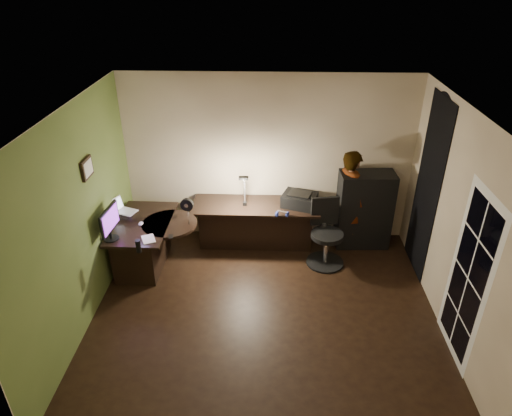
{
  "coord_description": "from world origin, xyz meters",
  "views": [
    {
      "loc": [
        0.05,
        -4.63,
        4.13
      ],
      "look_at": [
        -0.15,
        1.05,
        1.0
      ],
      "focal_mm": 32.0,
      "sensor_mm": 36.0,
      "label": 1
    }
  ],
  "objects_px": {
    "office_chair": "(327,235)",
    "person": "(350,199)",
    "desk_right": "(256,225)",
    "cabinet": "(364,210)",
    "monitor": "(109,228)",
    "desk_left": "(145,244)"
  },
  "relations": [
    {
      "from": "cabinet",
      "to": "monitor",
      "type": "relative_size",
      "value": 2.39
    },
    {
      "from": "monitor",
      "to": "desk_left",
      "type": "bearing_deg",
      "value": 60.82
    },
    {
      "from": "desk_right",
      "to": "monitor",
      "type": "bearing_deg",
      "value": -150.83
    },
    {
      "from": "cabinet",
      "to": "monitor",
      "type": "distance_m",
      "value": 3.85
    },
    {
      "from": "office_chair",
      "to": "person",
      "type": "bearing_deg",
      "value": 48.06
    },
    {
      "from": "monitor",
      "to": "person",
      "type": "distance_m",
      "value": 3.61
    },
    {
      "from": "cabinet",
      "to": "person",
      "type": "height_order",
      "value": "person"
    },
    {
      "from": "cabinet",
      "to": "office_chair",
      "type": "relative_size",
      "value": 1.23
    },
    {
      "from": "person",
      "to": "monitor",
      "type": "bearing_deg",
      "value": 86.86
    },
    {
      "from": "desk_left",
      "to": "person",
      "type": "relative_size",
      "value": 0.8
    },
    {
      "from": "monitor",
      "to": "office_chair",
      "type": "relative_size",
      "value": 0.51
    },
    {
      "from": "desk_left",
      "to": "monitor",
      "type": "distance_m",
      "value": 0.78
    },
    {
      "from": "cabinet",
      "to": "person",
      "type": "bearing_deg",
      "value": 173.75
    },
    {
      "from": "monitor",
      "to": "person",
      "type": "height_order",
      "value": "person"
    },
    {
      "from": "desk_right",
      "to": "desk_left",
      "type": "bearing_deg",
      "value": -159.04
    },
    {
      "from": "monitor",
      "to": "office_chair",
      "type": "xyz_separation_m",
      "value": [
        3.02,
        0.59,
        -0.41
      ]
    },
    {
      "from": "desk_right",
      "to": "cabinet",
      "type": "height_order",
      "value": "cabinet"
    },
    {
      "from": "desk_left",
      "to": "person",
      "type": "bearing_deg",
      "value": 14.02
    },
    {
      "from": "person",
      "to": "cabinet",
      "type": "bearing_deg",
      "value": -115.71
    },
    {
      "from": "monitor",
      "to": "office_chair",
      "type": "bearing_deg",
      "value": 15.98
    },
    {
      "from": "person",
      "to": "office_chair",
      "type": "bearing_deg",
      "value": 124.45
    },
    {
      "from": "office_chair",
      "to": "person",
      "type": "height_order",
      "value": "person"
    }
  ]
}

